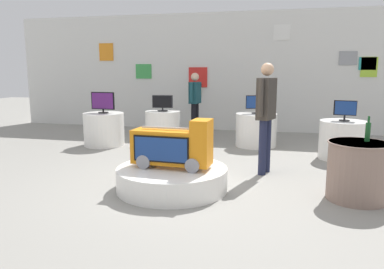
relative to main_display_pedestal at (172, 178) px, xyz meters
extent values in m
plane|color=gray|center=(0.12, 0.12, -0.16)|extent=(30.00, 30.00, 0.00)
cube|color=silver|center=(0.12, 5.37, 1.44)|extent=(12.66, 0.10, 3.19)
cube|color=#9ECC33|center=(3.59, 5.31, 1.57)|extent=(0.39, 0.02, 0.49)
cube|color=white|center=(1.44, 5.31, 2.46)|extent=(0.42, 0.02, 0.39)
cube|color=teal|center=(3.55, 5.31, 1.65)|extent=(0.40, 0.02, 0.31)
cube|color=red|center=(-0.78, 5.31, 1.30)|extent=(0.52, 0.02, 0.55)
cube|color=beige|center=(-0.86, 5.31, 0.97)|extent=(0.38, 0.02, 0.32)
cube|color=orange|center=(-3.51, 5.31, 2.01)|extent=(0.43, 0.02, 0.50)
cube|color=gray|center=(3.08, 5.31, 1.79)|extent=(0.43, 0.02, 0.34)
cube|color=green|center=(-2.38, 5.31, 1.46)|extent=(0.47, 0.02, 0.41)
cylinder|color=white|center=(0.00, 0.00, 0.00)|extent=(1.54, 1.54, 0.31)
cylinder|color=gray|center=(-0.35, 0.02, 0.25)|extent=(0.22, 0.43, 0.19)
cylinder|color=gray|center=(0.35, -0.02, 0.25)|extent=(0.22, 0.43, 0.19)
cube|color=orange|center=(0.00, 0.00, 0.45)|extent=(1.10, 0.43, 0.46)
cube|color=orange|center=(0.42, -0.03, 0.76)|extent=(0.26, 0.38, 0.16)
cube|color=black|center=(-0.10, -0.19, 0.45)|extent=(0.78, 0.06, 0.35)
cube|color=navy|center=(-0.10, -0.19, 0.45)|extent=(0.74, 0.06, 0.31)
cube|color=#B2B2B7|center=(0.00, 0.00, 0.71)|extent=(0.87, 0.08, 0.02)
cylinder|color=white|center=(0.96, 3.28, 0.20)|extent=(0.88, 0.88, 0.72)
cylinder|color=black|center=(0.96, 3.28, 0.57)|extent=(0.21, 0.21, 0.02)
cylinder|color=black|center=(0.96, 3.28, 0.62)|extent=(0.04, 0.04, 0.09)
cube|color=black|center=(0.96, 3.28, 0.81)|extent=(0.47, 0.18, 0.29)
cube|color=navy|center=(0.95, 3.25, 0.81)|extent=(0.42, 0.14, 0.26)
cylinder|color=white|center=(2.60, 2.43, 0.20)|extent=(0.86, 0.86, 0.72)
cylinder|color=black|center=(2.60, 2.43, 0.57)|extent=(0.19, 0.19, 0.02)
cylinder|color=black|center=(2.60, 2.43, 0.62)|extent=(0.04, 0.04, 0.09)
cube|color=black|center=(2.60, 2.43, 0.80)|extent=(0.39, 0.12, 0.27)
cube|color=navy|center=(2.61, 2.41, 0.80)|extent=(0.36, 0.09, 0.25)
cylinder|color=white|center=(-1.17, 3.27, 0.20)|extent=(0.80, 0.80, 0.72)
cylinder|color=black|center=(-1.17, 3.27, 0.57)|extent=(0.23, 0.23, 0.02)
cylinder|color=black|center=(-1.17, 3.27, 0.61)|extent=(0.04, 0.04, 0.06)
cube|color=black|center=(-1.17, 3.27, 0.78)|extent=(0.47, 0.09, 0.29)
cube|color=black|center=(-1.17, 3.25, 0.78)|extent=(0.43, 0.06, 0.26)
cylinder|color=white|center=(-2.32, 2.61, 0.20)|extent=(0.88, 0.88, 0.72)
cylinder|color=black|center=(-2.32, 2.61, 0.57)|extent=(0.22, 0.22, 0.02)
cylinder|color=black|center=(-2.32, 2.61, 0.61)|extent=(0.04, 0.04, 0.06)
cube|color=black|center=(-2.32, 2.61, 0.83)|extent=(0.55, 0.07, 0.38)
cube|color=#561E6B|center=(-2.32, 2.59, 0.83)|extent=(0.50, 0.04, 0.34)
cylinder|color=gray|center=(2.41, 0.13, 0.22)|extent=(0.74, 0.74, 0.75)
cylinder|color=gray|center=(2.41, 0.13, 0.59)|extent=(0.76, 0.76, 0.02)
cylinder|color=#195926|center=(2.51, 0.22, 0.71)|extent=(0.06, 0.06, 0.24)
cylinder|color=#195926|center=(2.51, 0.22, 0.87)|extent=(0.03, 0.03, 0.08)
cylinder|color=black|center=(-0.63, 4.45, 0.25)|extent=(0.12, 0.12, 0.82)
cylinder|color=black|center=(-0.67, 4.25, 0.25)|extent=(0.12, 0.12, 0.82)
cube|color=#194751|center=(-0.65, 4.35, 0.93)|extent=(0.26, 0.41, 0.54)
sphere|color=beige|center=(-0.65, 4.35, 1.33)|extent=(0.20, 0.20, 0.20)
cylinder|color=#194751|center=(-0.61, 4.58, 0.96)|extent=(0.08, 0.08, 0.48)
cylinder|color=#194751|center=(-0.69, 4.11, 0.96)|extent=(0.08, 0.08, 0.48)
cylinder|color=#1E233F|center=(1.19, 1.02, 0.28)|extent=(0.12, 0.12, 0.88)
cylinder|color=#1E233F|center=(1.25, 1.21, 0.28)|extent=(0.12, 0.12, 0.88)
cube|color=#38332D|center=(1.22, 1.12, 1.04)|extent=(0.31, 0.42, 0.65)
sphere|color=tan|center=(1.22, 1.12, 1.50)|extent=(0.20, 0.20, 0.20)
cylinder|color=#38332D|center=(1.14, 0.89, 1.08)|extent=(0.08, 0.08, 0.58)
cylinder|color=#38332D|center=(1.29, 1.35, 1.08)|extent=(0.08, 0.08, 0.58)
camera|label=1|loc=(1.38, -4.70, 1.47)|focal=34.13mm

